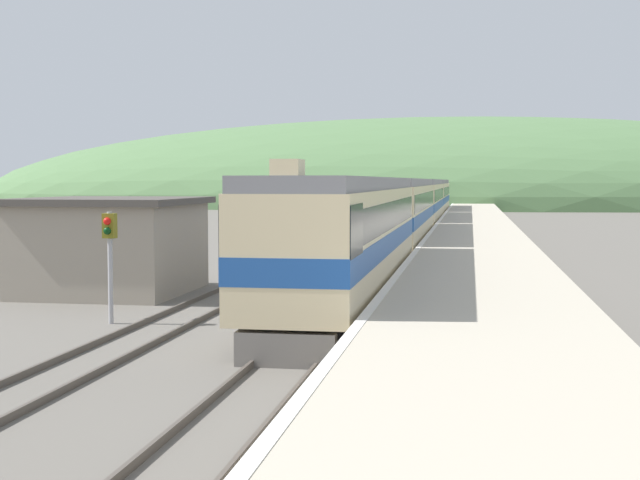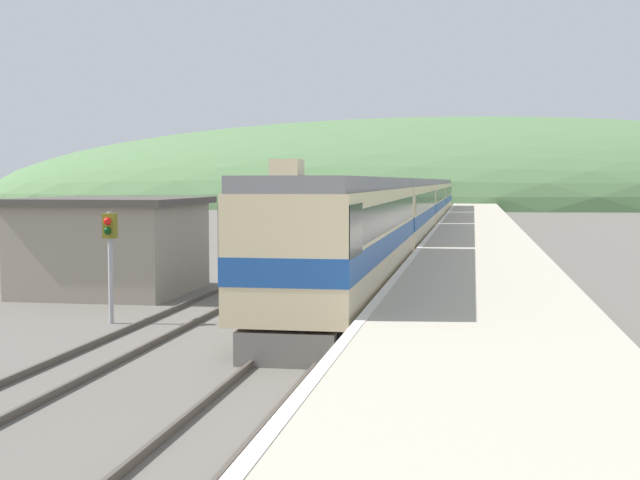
{
  "view_description": "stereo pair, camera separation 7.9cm",
  "coord_description": "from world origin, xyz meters",
  "px_view_note": "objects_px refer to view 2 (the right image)",
  "views": [
    {
      "loc": [
        3.99,
        -0.44,
        4.11
      ],
      "look_at": [
        -0.07,
        23.59,
        2.49
      ],
      "focal_mm": 50.0,
      "sensor_mm": 36.0,
      "label": 1
    },
    {
      "loc": [
        4.07,
        -0.42,
        4.11
      ],
      "look_at": [
        -0.07,
        23.59,
        2.49
      ],
      "focal_mm": 50.0,
      "sensor_mm": 36.0,
      "label": 2
    }
  ],
  "objects_px": {
    "carriage_third": "(424,202)",
    "carriage_fourth": "(436,197)",
    "signal_post_siding": "(110,243)",
    "express_train_lead_car": "(348,236)",
    "carriage_second": "(402,212)"
  },
  "relations": [
    {
      "from": "carriage_second",
      "to": "carriage_third",
      "type": "bearing_deg",
      "value": 90.0
    },
    {
      "from": "carriage_third",
      "to": "signal_post_siding",
      "type": "distance_m",
      "value": 51.11
    },
    {
      "from": "express_train_lead_car",
      "to": "carriage_fourth",
      "type": "relative_size",
      "value": 0.93
    },
    {
      "from": "carriage_second",
      "to": "carriage_fourth",
      "type": "relative_size",
      "value": 1.0
    },
    {
      "from": "express_train_lead_car",
      "to": "carriage_second",
      "type": "relative_size",
      "value": 0.93
    },
    {
      "from": "express_train_lead_car",
      "to": "carriage_second",
      "type": "height_order",
      "value": "express_train_lead_car"
    },
    {
      "from": "carriage_third",
      "to": "signal_post_siding",
      "type": "height_order",
      "value": "carriage_third"
    },
    {
      "from": "carriage_third",
      "to": "carriage_fourth",
      "type": "distance_m",
      "value": 23.16
    },
    {
      "from": "express_train_lead_car",
      "to": "carriage_third",
      "type": "xyz_separation_m",
      "value": [
        0.0,
        45.79,
        -0.01
      ]
    },
    {
      "from": "carriage_third",
      "to": "signal_post_siding",
      "type": "bearing_deg",
      "value": -96.95
    },
    {
      "from": "carriage_third",
      "to": "carriage_fourth",
      "type": "xyz_separation_m",
      "value": [
        0.0,
        23.16,
        0.0
      ]
    },
    {
      "from": "express_train_lead_car",
      "to": "signal_post_siding",
      "type": "height_order",
      "value": "express_train_lead_car"
    },
    {
      "from": "carriage_fourth",
      "to": "signal_post_siding",
      "type": "xyz_separation_m",
      "value": [
        -6.19,
        -73.89,
        0.04
      ]
    },
    {
      "from": "express_train_lead_car",
      "to": "carriage_fourth",
      "type": "distance_m",
      "value": 68.95
    },
    {
      "from": "signal_post_siding",
      "to": "carriage_fourth",
      "type": "bearing_deg",
      "value": 85.21
    }
  ]
}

